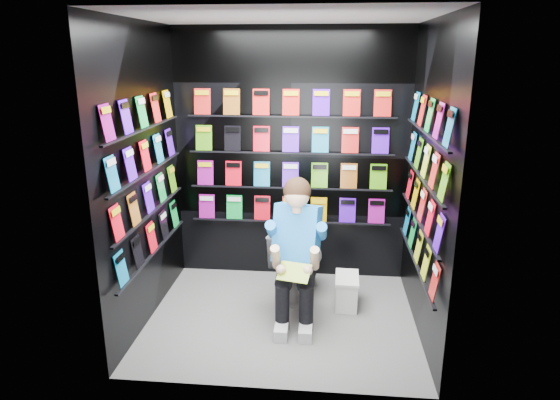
# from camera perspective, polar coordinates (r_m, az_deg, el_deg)

# --- Properties ---
(floor) EXTENTS (2.40, 2.40, 0.00)m
(floor) POSITION_cam_1_polar(r_m,az_deg,el_deg) (4.68, 0.20, -13.37)
(floor) COLOR slate
(floor) RESTS_ON ground
(ceiling) EXTENTS (2.40, 2.40, 0.00)m
(ceiling) POSITION_cam_1_polar(r_m,az_deg,el_deg) (4.08, 0.24, 20.25)
(ceiling) COLOR white
(ceiling) RESTS_ON floor
(wall_back) EXTENTS (2.40, 0.04, 2.60)m
(wall_back) POSITION_cam_1_polar(r_m,az_deg,el_deg) (5.17, 1.25, 4.94)
(wall_back) COLOR black
(wall_back) RESTS_ON floor
(wall_front) EXTENTS (2.40, 0.04, 2.60)m
(wall_front) POSITION_cam_1_polar(r_m,az_deg,el_deg) (3.24, -1.42, -2.07)
(wall_front) COLOR black
(wall_front) RESTS_ON floor
(wall_left) EXTENTS (0.04, 2.00, 2.60)m
(wall_left) POSITION_cam_1_polar(r_m,az_deg,el_deg) (4.46, -15.32, 2.52)
(wall_left) COLOR black
(wall_left) RESTS_ON floor
(wall_right) EXTENTS (0.04, 2.00, 2.60)m
(wall_right) POSITION_cam_1_polar(r_m,az_deg,el_deg) (4.26, 16.53, 1.77)
(wall_right) COLOR black
(wall_right) RESTS_ON floor
(comics_back) EXTENTS (2.10, 0.06, 1.37)m
(comics_back) POSITION_cam_1_polar(r_m,az_deg,el_deg) (5.14, 1.22, 4.93)
(comics_back) COLOR red
(comics_back) RESTS_ON wall_back
(comics_left) EXTENTS (0.06, 1.70, 1.37)m
(comics_left) POSITION_cam_1_polar(r_m,az_deg,el_deg) (4.45, -14.96, 2.58)
(comics_left) COLOR red
(comics_left) RESTS_ON wall_left
(comics_right) EXTENTS (0.06, 1.70, 1.37)m
(comics_right) POSITION_cam_1_polar(r_m,az_deg,el_deg) (4.25, 16.13, 1.85)
(comics_right) COLOR red
(comics_right) RESTS_ON wall_right
(toilet) EXTENTS (0.59, 0.83, 0.73)m
(toilet) POSITION_cam_1_polar(r_m,az_deg,el_deg) (4.94, 2.21, -6.97)
(toilet) COLOR silver
(toilet) RESTS_ON floor
(longbox) EXTENTS (0.21, 0.37, 0.27)m
(longbox) POSITION_cam_1_polar(r_m,az_deg,el_deg) (4.88, 7.61, -10.41)
(longbox) COLOR silver
(longbox) RESTS_ON floor
(longbox_lid) EXTENTS (0.23, 0.39, 0.03)m
(longbox_lid) POSITION_cam_1_polar(r_m,az_deg,el_deg) (4.82, 7.68, -8.82)
(longbox_lid) COLOR silver
(longbox_lid) RESTS_ON longbox
(reader) EXTENTS (0.71, 0.89, 1.44)m
(reader) POSITION_cam_1_polar(r_m,az_deg,el_deg) (4.43, 1.97, -4.01)
(reader) COLOR #2181E5
(reader) RESTS_ON toilet
(held_comic) EXTENTS (0.30, 0.22, 0.11)m
(held_comic) POSITION_cam_1_polar(r_m,az_deg,el_deg) (4.19, 1.64, -8.25)
(held_comic) COLOR green
(held_comic) RESTS_ON reader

